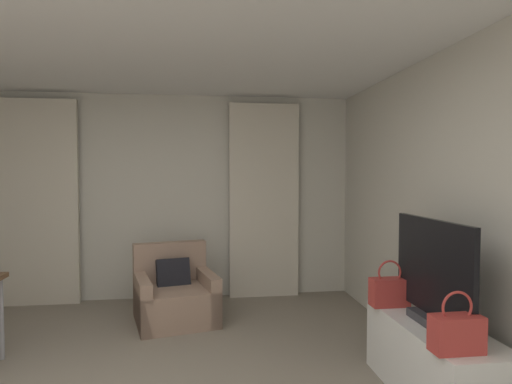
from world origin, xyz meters
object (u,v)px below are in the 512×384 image
object	(u,v)px
handbag_primary	(389,291)
handbag_secondary	(457,332)
armchair	(175,296)
tv_console	(433,362)
tv_flatscreen	(433,274)

from	to	relation	value
handbag_primary	handbag_secondary	xyz separation A→B (m)	(0.00, -0.89, 0.00)
armchair	tv_console	world-z (taller)	armchair
armchair	handbag_primary	distance (m)	2.33
handbag_primary	handbag_secondary	bearing A→B (deg)	-89.73
handbag_secondary	handbag_primary	bearing A→B (deg)	90.27
tv_console	handbag_primary	xyz separation A→B (m)	(-0.13, 0.44, 0.39)
tv_console	handbag_primary	world-z (taller)	handbag_primary
armchair	handbag_secondary	xyz separation A→B (m)	(1.78, -2.34, 0.40)
tv_console	armchair	bearing A→B (deg)	135.34
armchair	tv_console	bearing A→B (deg)	-44.66
tv_flatscreen	handbag_secondary	bearing A→B (deg)	-104.36
tv_console	tv_flatscreen	bearing A→B (deg)	90.00
armchair	handbag_primary	world-z (taller)	handbag_primary
tv_console	handbag_secondary	xyz separation A→B (m)	(-0.12, -0.45, 0.39)
tv_flatscreen	handbag_primary	distance (m)	0.48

